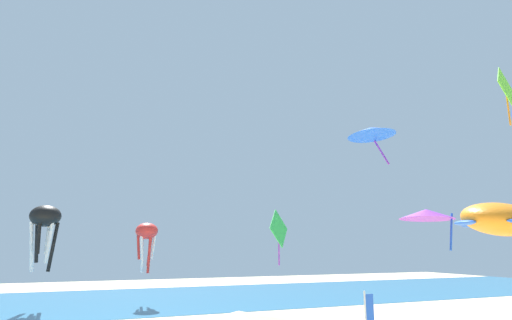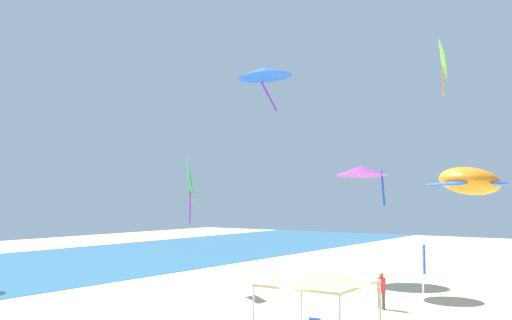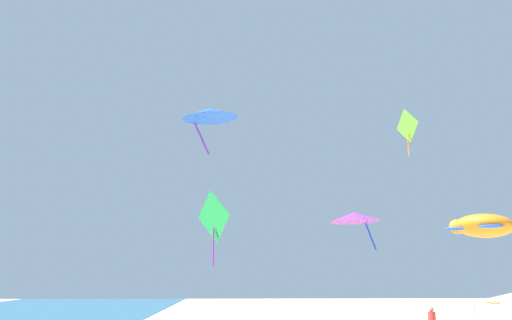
{
  "view_description": "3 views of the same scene",
  "coord_description": "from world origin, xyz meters",
  "views": [
    {
      "loc": [
        -6.95,
        -10.42,
        5.0
      ],
      "look_at": [
        1.36,
        10.12,
        9.64
      ],
      "focal_mm": 29.39,
      "sensor_mm": 36.0,
      "label": 1
    },
    {
      "loc": [
        -19.68,
        -5.89,
        5.29
      ],
      "look_at": [
        1.36,
        8.73,
        6.98
      ],
      "focal_mm": 40.23,
      "sensor_mm": 36.0,
      "label": 2
    },
    {
      "loc": [
        -23.42,
        15.27,
        3.35
      ],
      "look_at": [
        1.36,
        14.33,
        8.42
      ],
      "focal_mm": 39.51,
      "sensor_mm": 36.0,
      "label": 3
    }
  ],
  "objects": [
    {
      "name": "kite_octopus_black",
      "position": [
        -10.16,
        29.79,
        7.35
      ],
      "size": [
        2.51,
        2.51,
        5.58
      ],
      "rotation": [
        0.0,
        0.0,
        4.36
      ],
      "color": "black"
    },
    {
      "name": "kite_delta_blue",
      "position": [
        14.45,
        17.03,
        14.41
      ],
      "size": [
        5.3,
        5.32,
        3.15
      ],
      "rotation": [
        0.0,
        0.0,
        3.61
      ],
      "color": "blue"
    },
    {
      "name": "ocean_strip",
      "position": [
        0.0,
        33.64,
        0.01
      ],
      "size": [
        120.0,
        23.04,
        0.02
      ],
      "primitive_type": "cube",
      "color": "#28668E",
      "rests_on": "ground"
    },
    {
      "name": "kite_diamond_green",
      "position": [
        5.58,
        16.35,
        6.17
      ],
      "size": [
        2.14,
        1.72,
        3.84
      ],
      "rotation": [
        0.0,
        0.0,
        3.99
      ],
      "color": "green"
    },
    {
      "name": "kite_delta_purple",
      "position": [
        10.82,
        7.92,
        6.84
      ],
      "size": [
        4.12,
        4.11,
        2.38
      ],
      "rotation": [
        0.0,
        0.0,
        2.1
      ],
      "color": "purple"
    },
    {
      "name": "kite_diamond_lime",
      "position": [
        12.75,
        3.7,
        13.08
      ],
      "size": [
        2.14,
        0.82,
        3.23
      ],
      "rotation": [
        0.0,
        0.0,
        3.67
      ],
      "color": "#66D82D"
    },
    {
      "name": "kite_turtle_orange",
      "position": [
        8.01,
        1.21,
        6.06
      ],
      "size": [
        4.43,
        4.39,
        1.63
      ],
      "rotation": [
        0.0,
        0.0,
        0.48
      ],
      "color": "orange"
    },
    {
      "name": "canopy_tent",
      "position": [
        -1.81,
        3.88,
        2.55
      ],
      "size": [
        3.48,
        3.35,
        2.86
      ],
      "rotation": [
        0.0,
        0.0,
        0.02
      ],
      "color": "#B7B7BC",
      "rests_on": "ground"
    },
    {
      "name": "kite_octopus_red",
      "position": [
        -1.65,
        29.54,
        6.25
      ],
      "size": [
        2.02,
        2.02,
        4.49
      ],
      "rotation": [
        0.0,
        0.0,
        2.99
      ],
      "color": "red"
    }
  ]
}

